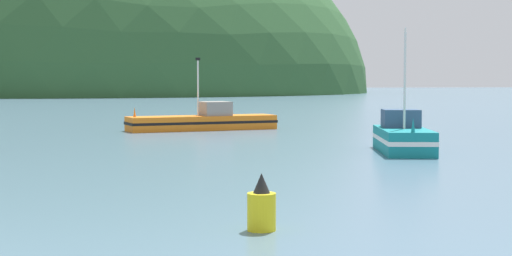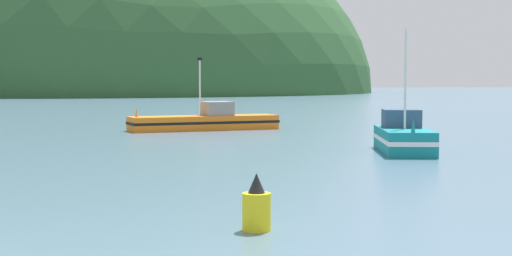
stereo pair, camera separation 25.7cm
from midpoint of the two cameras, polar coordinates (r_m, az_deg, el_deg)
The scene contains 4 objects.
hill_mid_right at distance 212.76m, azimuth -12.73°, elevation 2.59°, with size 157.75×126.20×102.44m, color #2D562D.
fishing_boat_teal at distance 39.93m, azimuth 11.10°, elevation -0.68°, with size 3.59×6.73×6.32m.
fishing_boat_orange at distance 56.28m, azimuth -3.65°, elevation 0.52°, with size 11.36×5.10×5.30m.
channel_buoy at distance 19.06m, azimuth 0.43°, elevation -5.92°, with size 0.72×0.72×1.44m.
Camera 2 is at (-8.52, -9.34, 3.77)m, focal length 53.73 mm.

